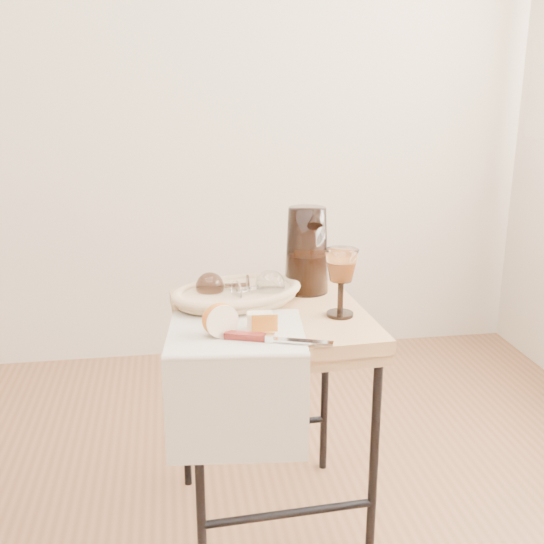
{
  "coord_description": "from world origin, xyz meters",
  "views": [
    {
      "loc": [
        0.18,
        -1.1,
        1.26
      ],
      "look_at": [
        0.44,
        0.51,
        0.77
      ],
      "focal_mm": 43.45,
      "sensor_mm": 36.0,
      "label": 1
    }
  ],
  "objects": [
    {
      "name": "wall_back",
      "position": [
        0.0,
        1.8,
        1.35
      ],
      "size": [
        3.6,
        0.0,
        2.7
      ],
      "primitive_type": "cube",
      "color": "beige",
      "rests_on": "ground"
    },
    {
      "name": "side_table",
      "position": [
        0.44,
        0.53,
        0.32
      ],
      "size": [
        0.53,
        0.53,
        0.65
      ],
      "primitive_type": null,
      "rotation": [
        0.0,
        0.0,
        0.05
      ],
      "color": "olive",
      "rests_on": "floor"
    },
    {
      "name": "bread_basket",
      "position": [
        0.36,
        0.62,
        0.67
      ],
      "size": [
        0.39,
        0.33,
        0.05
      ],
      "primitive_type": null,
      "rotation": [
        0.0,
        0.0,
        0.34
      ],
      "color": "#9D8156",
      "rests_on": "side_table"
    },
    {
      "name": "pitcher",
      "position": [
        0.57,
        0.7,
        0.77
      ],
      "size": [
        0.23,
        0.28,
        0.29
      ],
      "primitive_type": null,
      "rotation": [
        0.0,
        0.0,
        -0.24
      ],
      "color": "black",
      "rests_on": "side_table"
    },
    {
      "name": "tea_towel",
      "position": [
        0.33,
        0.4,
        0.65
      ],
      "size": [
        0.36,
        0.33,
        0.01
      ],
      "primitive_type": "cube",
      "rotation": [
        0.0,
        0.0,
        -0.1
      ],
      "color": "white",
      "rests_on": "side_table"
    },
    {
      "name": "goblet_lying_a",
      "position": [
        0.33,
        0.63,
        0.7
      ],
      "size": [
        0.13,
        0.08,
        0.08
      ],
      "primitive_type": null,
      "rotation": [
        0.0,
        0.0,
        3.13
      ],
      "color": "brown",
      "rests_on": "bread_basket"
    },
    {
      "name": "apple_wedge",
      "position": [
        0.39,
        0.41,
        0.67
      ],
      "size": [
        0.07,
        0.04,
        0.04
      ],
      "primitive_type": "cube",
      "rotation": [
        0.0,
        0.0,
        -0.06
      ],
      "color": "#FFE6C2",
      "rests_on": "tea_towel"
    },
    {
      "name": "table_knife",
      "position": [
        0.41,
        0.32,
        0.66
      ],
      "size": [
        0.25,
        0.11,
        0.02
      ],
      "primitive_type": null,
      "rotation": [
        0.0,
        0.0,
        -0.34
      ],
      "color": "silver",
      "rests_on": "tea_towel"
    },
    {
      "name": "goblet_lying_b",
      "position": [
        0.41,
        0.6,
        0.7
      ],
      "size": [
        0.16,
        0.13,
        0.08
      ],
      "primitive_type": null,
      "rotation": [
        0.0,
        0.0,
        0.38
      ],
      "color": "white",
      "rests_on": "bread_basket"
    },
    {
      "name": "apple_half",
      "position": [
        0.29,
        0.39,
        0.69
      ],
      "size": [
        0.1,
        0.07,
        0.08
      ],
      "primitive_type": "ellipsoid",
      "rotation": [
        0.0,
        0.0,
        0.32
      ],
      "color": "red",
      "rests_on": "tea_towel"
    },
    {
      "name": "wine_goblet",
      "position": [
        0.62,
        0.48,
        0.74
      ],
      "size": [
        0.11,
        0.11,
        0.18
      ],
      "primitive_type": null,
      "rotation": [
        0.0,
        0.0,
        0.2
      ],
      "color": "white",
      "rests_on": "side_table"
    }
  ]
}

